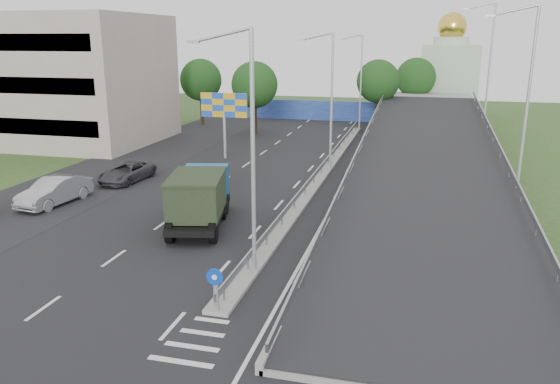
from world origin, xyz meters
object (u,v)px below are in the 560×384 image
(dump_truck, at_px, (200,196))
(parked_car_b, at_px, (55,191))
(sign_bollard, at_px, (216,289))
(parked_car_c, at_px, (127,172))
(church, at_px, (448,75))
(billboard, at_px, (224,109))
(lamp_post_far, at_px, (359,77))
(lamp_post_near, at_px, (248,141))
(lamp_post_mid, at_px, (329,94))

(dump_truck, height_order, parked_car_b, dump_truck)
(sign_bollard, bearing_deg, parked_car_c, 128.07)
(church, relative_size, parked_car_b, 2.73)
(billboard, bearing_deg, church, 59.30)
(lamp_post_far, distance_m, dump_truck, 35.13)
(lamp_post_near, distance_m, lamp_post_mid, 20.00)
(lamp_post_near, relative_size, parked_car_c, 2.07)
(lamp_post_far, bearing_deg, parked_car_c, -116.02)
(lamp_post_mid, xyz_separation_m, lamp_post_far, (0.00, 20.00, 0.00))
(lamp_post_near, relative_size, billboard, 1.83)
(lamp_post_near, distance_m, dump_truck, 8.18)
(church, height_order, billboard, church)
(sign_bollard, height_order, parked_car_c, sign_bollard)
(lamp_post_near, bearing_deg, lamp_post_far, 90.00)
(billboard, xyz_separation_m, dump_truck, (4.58, -16.59, -2.51))
(church, relative_size, parked_car_c, 2.83)
(billboard, distance_m, parked_car_c, 10.57)
(lamp_post_far, bearing_deg, lamp_post_near, -90.00)
(lamp_post_far, distance_m, parked_car_b, 36.58)
(sign_bollard, relative_size, parked_car_b, 0.33)
(parked_car_b, bearing_deg, sign_bollard, -29.10)
(sign_bollard, distance_m, parked_car_b, 18.08)
(lamp_post_near, distance_m, parked_car_b, 16.96)
(lamp_post_near, xyz_separation_m, dump_truck, (-4.53, 5.41, -4.14))
(parked_car_c, bearing_deg, dump_truck, -36.43)
(sign_bollard, bearing_deg, dump_truck, 115.56)
(lamp_post_near, height_order, lamp_post_mid, same)
(church, bearing_deg, billboard, -120.70)
(lamp_post_mid, height_order, dump_truck, lamp_post_mid)
(billboard, bearing_deg, parked_car_b, -110.22)
(lamp_post_mid, distance_m, billboard, 9.47)
(church, relative_size, billboard, 2.51)
(lamp_post_far, bearing_deg, sign_bollard, -90.14)
(lamp_post_near, relative_size, dump_truck, 1.39)
(church, bearing_deg, sign_bollard, -99.81)
(parked_car_c, bearing_deg, billboard, 70.03)
(lamp_post_far, xyz_separation_m, billboard, (-9.11, -18.00, -1.62))
(lamp_post_mid, bearing_deg, parked_car_c, -151.81)
(dump_truck, bearing_deg, parked_car_c, 126.12)
(lamp_post_far, xyz_separation_m, dump_truck, (-4.53, -34.59, -4.14))
(parked_car_b, bearing_deg, lamp_post_near, -17.90)
(lamp_post_near, bearing_deg, lamp_post_mid, 90.00)
(sign_bollard, xyz_separation_m, dump_truck, (-4.42, 9.23, 0.64))
(lamp_post_mid, xyz_separation_m, parked_car_c, (-13.22, -7.09, -5.13))
(lamp_post_near, distance_m, lamp_post_far, 40.00)
(dump_truck, distance_m, parked_car_b, 10.29)
(billboard, bearing_deg, lamp_post_far, 63.16)
(parked_car_b, relative_size, parked_car_c, 1.04)
(dump_truck, bearing_deg, lamp_post_far, 69.46)
(billboard, bearing_deg, dump_truck, -74.55)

